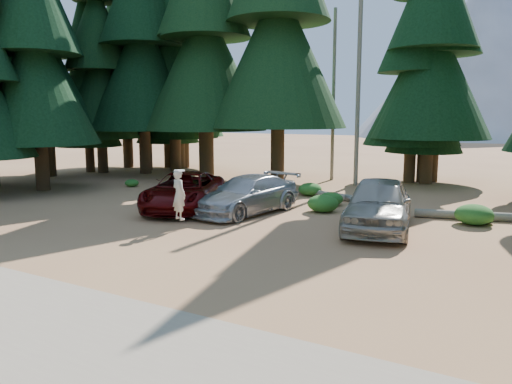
# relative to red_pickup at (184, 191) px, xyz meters

# --- Properties ---
(ground) EXTENTS (160.00, 160.00, 0.00)m
(ground) POSITION_rel_red_pickup_xyz_m (3.03, -3.99, -0.77)
(ground) COLOR #AD7149
(ground) RESTS_ON ground
(forest_belt_north) EXTENTS (36.00, 7.00, 22.00)m
(forest_belt_north) POSITION_rel_red_pickup_xyz_m (3.03, 11.01, -0.77)
(forest_belt_north) COLOR black
(forest_belt_north) RESTS_ON ground
(forest_belt_west) EXTENTS (6.00, 22.00, 22.00)m
(forest_belt_west) POSITION_rel_red_pickup_xyz_m (-12.47, 0.01, -0.77)
(forest_belt_west) COLOR black
(forest_belt_west) RESTS_ON ground
(snag_front) EXTENTS (0.24, 0.24, 12.00)m
(snag_front) POSITION_rel_red_pickup_xyz_m (3.83, 10.51, 5.23)
(snag_front) COLOR #71675A
(snag_front) RESTS_ON ground
(snag_back) EXTENTS (0.20, 0.20, 10.00)m
(snag_back) POSITION_rel_red_pickup_xyz_m (1.83, 12.01, 4.23)
(snag_back) COLOR #71675A
(snag_back) RESTS_ON ground
(mountain_peak) EXTENTS (48.00, 50.00, 28.00)m
(mountain_peak) POSITION_rel_red_pickup_xyz_m (0.44, 84.24, 11.93)
(mountain_peak) COLOR gray
(mountain_peak) RESTS_ON ground
(red_pickup) EXTENTS (4.46, 6.11, 1.54)m
(red_pickup) POSITION_rel_red_pickup_xyz_m (0.00, 0.00, 0.00)
(red_pickup) COLOR #500607
(red_pickup) RESTS_ON ground
(silver_minivan_center) EXTENTS (2.86, 5.41, 1.50)m
(silver_minivan_center) POSITION_rel_red_pickup_xyz_m (2.68, 0.59, -0.02)
(silver_minivan_center) COLOR #ABAEB3
(silver_minivan_center) RESTS_ON ground
(silver_minivan_right) EXTENTS (3.18, 5.60, 1.80)m
(silver_minivan_right) POSITION_rel_red_pickup_xyz_m (8.05, 0.34, 0.13)
(silver_minivan_right) COLOR #ABA598
(silver_minivan_right) RESTS_ON ground
(frisbee_player) EXTENTS (0.74, 0.62, 1.75)m
(frisbee_player) POSITION_rel_red_pickup_xyz_m (2.02, -2.86, 0.41)
(frisbee_player) COLOR beige
(frisbee_player) RESTS_ON ground
(log_left) EXTENTS (4.65, 1.37, 0.34)m
(log_left) POSITION_rel_red_pickup_xyz_m (0.99, 4.25, -0.60)
(log_left) COLOR #71675A
(log_left) RESTS_ON ground
(log_mid) EXTENTS (3.74, 1.47, 0.31)m
(log_mid) POSITION_rel_red_pickup_xyz_m (4.29, 5.54, -0.61)
(log_mid) COLOR #71675A
(log_mid) RESTS_ON ground
(log_right) EXTENTS (5.10, 1.64, 0.33)m
(log_right) POSITION_rel_red_pickup_xyz_m (11.20, 3.79, -0.61)
(log_right) COLOR #71675A
(log_right) RESTS_ON ground
(shrub_far_left) EXTENTS (1.04, 1.04, 0.57)m
(shrub_far_left) POSITION_rel_red_pickup_xyz_m (-1.44, 4.23, -0.48)
(shrub_far_left) COLOR #2C621D
(shrub_far_left) RESTS_ON ground
(shrub_left) EXTENTS (0.84, 0.84, 0.46)m
(shrub_left) POSITION_rel_red_pickup_xyz_m (0.77, 4.44, -0.54)
(shrub_left) COLOR #2C621D
(shrub_left) RESTS_ON ground
(shrub_center_left) EXTENTS (1.14, 1.14, 0.63)m
(shrub_center_left) POSITION_rel_red_pickup_xyz_m (3.10, 5.89, -0.46)
(shrub_center_left) COLOR #2C621D
(shrub_center_left) RESTS_ON ground
(shrub_center_right) EXTENTS (1.06, 1.06, 0.58)m
(shrub_center_right) POSITION_rel_red_pickup_xyz_m (4.97, 3.86, -0.48)
(shrub_center_right) COLOR #2C621D
(shrub_center_right) RESTS_ON ground
(shrub_right) EXTENTS (1.26, 1.26, 0.69)m
(shrub_right) POSITION_rel_red_pickup_xyz_m (5.22, 2.34, -0.42)
(shrub_right) COLOR #2C621D
(shrub_right) RESTS_ON ground
(shrub_far_right) EXTENTS (1.34, 1.34, 0.74)m
(shrub_far_right) POSITION_rel_red_pickup_xyz_m (10.83, 2.83, -0.40)
(shrub_far_right) COLOR #2C621D
(shrub_far_right) RESTS_ON ground
(shrub_edge_west) EXTENTS (0.75, 0.75, 0.41)m
(shrub_edge_west) POSITION_rel_red_pickup_xyz_m (-6.62, 3.83, -0.57)
(shrub_edge_west) COLOR #2C621D
(shrub_edge_west) RESTS_ON ground
(shrub_edge_east) EXTENTS (0.69, 0.69, 0.38)m
(shrub_edge_east) POSITION_rel_red_pickup_xyz_m (11.11, 3.24, -0.58)
(shrub_edge_east) COLOR #2C621D
(shrub_edge_east) RESTS_ON ground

